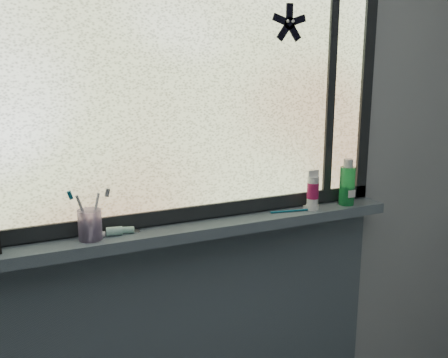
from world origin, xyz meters
name	(u,v)px	position (x,y,z in m)	size (l,w,h in m)	color
wall_back	(185,157)	(0.00, 1.30, 1.25)	(3.00, 0.01, 2.50)	#9EA3A8
windowsill	(193,230)	(0.00, 1.23, 1.00)	(1.62, 0.14, 0.04)	#4C5A66
sill_apron	(190,350)	(0.00, 1.29, 0.49)	(1.62, 0.02, 0.98)	#4C5A66
window_pane	(186,78)	(0.00, 1.28, 1.53)	(1.50, 0.01, 1.00)	silver
frame_bottom	(188,213)	(0.00, 1.28, 1.05)	(1.60, 0.03, 0.05)	black
frame_right	(366,76)	(0.78, 1.28, 1.53)	(0.05, 0.03, 1.10)	black
frame_mullion	(330,76)	(0.60, 1.28, 1.53)	(0.04, 0.03, 1.00)	black
starfish_sticker	(289,23)	(0.40, 1.27, 1.72)	(0.15, 0.02, 0.15)	black
toothpaste_tube	(119,230)	(-0.26, 1.23, 1.03)	(0.17, 0.03, 0.03)	white
toothbrush_cup	(90,225)	(-0.36, 1.23, 1.07)	(0.08, 0.08, 0.10)	#BEA4DA
toothbrush_lying	(289,210)	(0.39, 1.22, 1.03)	(0.19, 0.02, 0.01)	#0C5570
mouthwash_bottle	(347,182)	(0.66, 1.21, 1.11)	(0.06, 0.06, 0.15)	green
cream_tube	(313,189)	(0.49, 1.21, 1.10)	(0.04, 0.04, 0.11)	silver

